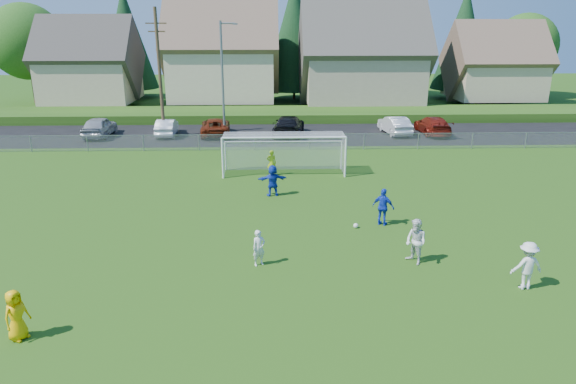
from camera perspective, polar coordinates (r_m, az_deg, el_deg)
name	(u,v)px	position (r m, az deg, el deg)	size (l,w,h in m)	color
ground	(296,311)	(17.00, 0.88, -13.06)	(160.00, 160.00, 0.00)	#193D0C
asphalt_lot	(281,134)	(42.93, -0.83, 6.42)	(60.00, 60.00, 0.00)	black
grass_embankment	(279,114)	(50.22, -0.99, 8.63)	(70.00, 6.00, 0.80)	#1E420F
soccer_ball	(356,226)	(23.46, 7.54, -3.73)	(0.22, 0.22, 0.22)	white
referee	(16,315)	(17.21, -27.97, -11.98)	(0.77, 0.50, 1.58)	#FFB705
player_white_a	(259,248)	(19.63, -3.25, -6.22)	(0.52, 0.34, 1.42)	silver
player_white_b	(416,242)	(20.27, 14.02, -5.38)	(0.87, 0.68, 1.79)	silver
player_white_c	(527,266)	(19.70, 25.03, -7.42)	(1.13, 0.65, 1.74)	silver
player_blue_a	(383,207)	(23.74, 10.54, -1.65)	(1.02, 0.42, 1.74)	#1331B8
player_blue_b	(273,180)	(27.35, -1.71, 1.29)	(1.57, 0.50, 1.70)	#1331B8
goalkeeper	(272,163)	(31.06, -1.84, 3.25)	(0.57, 0.37, 1.57)	#AEC617
car_a	(99,126)	(44.77, -20.25, 6.84)	(1.91, 4.75, 1.62)	#96989D
car_b	(167,127)	(43.56, -13.33, 7.02)	(1.45, 4.15, 1.37)	white
car_c	(216,127)	(43.01, -8.05, 7.20)	(2.30, 5.00, 1.39)	#621E0B
car_d	(289,126)	(42.44, 0.08, 7.39)	(2.26, 5.55, 1.61)	black
car_f	(395,125)	(43.94, 11.77, 7.30)	(1.57, 4.50, 1.48)	silver
car_g	(433,125)	(44.64, 15.77, 7.15)	(2.04, 5.03, 1.46)	maroon
soccer_goal	(284,147)	(31.40, -0.47, 5.01)	(7.42, 1.90, 2.50)	white
chainlink_fence	(282,142)	(37.42, -0.68, 5.62)	(52.06, 0.06, 1.20)	gray
streetlight	(223,77)	(40.87, -7.22, 12.54)	(1.38, 0.18, 9.00)	slate
utility_pole	(160,72)	(42.58, -14.07, 12.79)	(1.60, 0.26, 10.00)	#473321
houses_row	(296,38)	(57.04, 0.93, 16.79)	(53.90, 11.45, 13.27)	tan
tree_row	(286,40)	(63.29, -0.23, 16.56)	(65.98, 12.36, 13.80)	#382616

